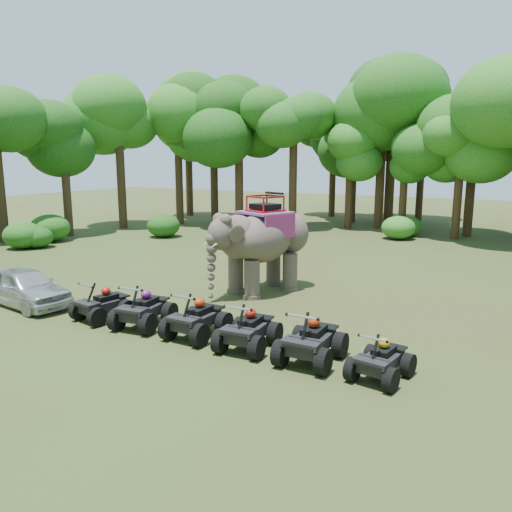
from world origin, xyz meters
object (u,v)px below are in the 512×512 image
Objects in this scene: parked_car at (25,287)px; atv_0 at (102,300)px; atv_3 at (248,325)px; atv_4 at (311,335)px; atv_1 at (143,305)px; atv_2 at (196,314)px; elephant at (263,243)px; atv_5 at (381,355)px.

atv_0 is at bearing -79.51° from parked_car.
atv_4 is (1.81, 0.01, 0.03)m from atv_3.
atv_1 is 1.02× the size of atv_3.
atv_4 is (5.45, -0.01, 0.02)m from atv_1.
elephant is at bearing 98.61° from atv_2.
atv_0 is at bearing -179.96° from atv_4.
atv_1 is 3.64m from atv_3.
parked_car is 8.69m from atv_3.
elephant is at bearing 72.24° from atv_0.
atv_2 is at bearing 173.80° from atv_3.
atv_1 reaches higher than parked_car.
atv_1 is 1.00× the size of atv_2.
elephant is at bearing 70.04° from atv_1.
atv_4 reaches higher than parked_car.
atv_0 is at bearing -176.39° from atv_2.
atv_5 is (8.84, -0.04, -0.04)m from atv_0.
parked_car is at bearing -175.90° from atv_2.
atv_1 is at bearing 179.28° from atv_4.
atv_3 is at bearing -173.20° from atv_5.
atv_4 is 1.20× the size of atv_5.
atv_4 is at bearing -3.35° from atv_3.
atv_3 is at bearing 179.61° from atv_4.
atv_4 is at bearing 10.37° from atv_0.
atv_1 is 5.45m from atv_4.
atv_4 reaches higher than atv_3.
atv_0 is 0.94× the size of atv_3.
atv_2 is at bearing 178.21° from atv_4.
atv_4 is (3.54, -0.07, 0.02)m from atv_2.
atv_2 is 3.54m from atv_4.
atv_5 is at bearing -0.98° from atv_2.
atv_1 reaches higher than atv_2.
atv_5 is (6.02, -5.47, -1.29)m from elephant.
atv_3 is 1.81m from atv_4.
atv_0 is 0.92× the size of atv_1.
atv_2 is 0.97× the size of atv_4.
atv_4 is 1.79m from atv_5.
atv_1 is 0.98× the size of atv_4.
elephant reaches higher than atv_1.
elephant reaches higher than atv_0.
atv_3 is 1.14× the size of atv_5.
atv_4 is (10.49, 0.29, 0.03)m from parked_car.
elephant reaches higher than atv_5.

